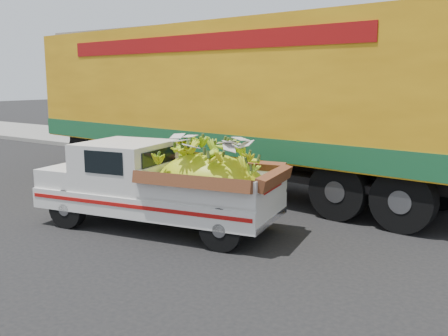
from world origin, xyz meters
The scene contains 6 objects.
ground centered at (0.00, 0.00, 0.00)m, with size 100.00×100.00×0.00m, color black.
curb centered at (0.00, 6.39, 0.07)m, with size 60.00×0.25×0.15m, color gray.
sidewalk centered at (0.00, 8.49, 0.07)m, with size 60.00×4.00×0.14m, color gray.
building_left centered at (-8.00, 14.39, 2.50)m, with size 18.00×6.00×5.00m, color gray.
pickup_truck centered at (0.67, 0.41, 0.80)m, with size 4.45×2.32×1.48m.
semi_trailer centered at (-0.63, 3.94, 2.12)m, with size 12.04×3.56×3.80m.
Camera 1 is at (6.16, -5.94, 2.58)m, focal length 40.00 mm.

